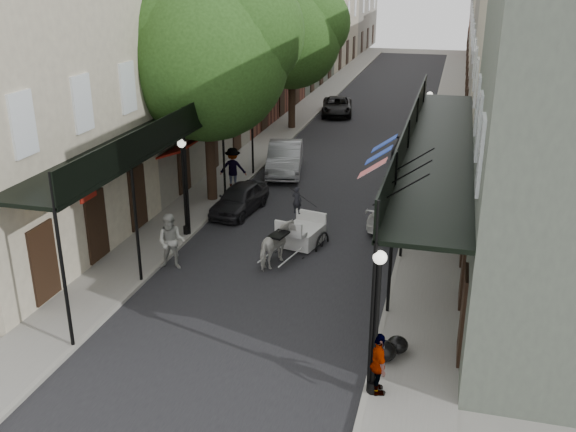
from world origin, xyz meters
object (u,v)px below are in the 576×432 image
Objects in this scene: lamppost_left at (184,186)px; car_left_near at (240,199)px; lamppost_right_near at (376,322)px; pedestrian_walking at (171,242)px; car_right_near at (399,210)px; tree_far at (298,35)px; pedestrian_sidewalk_right at (378,364)px; car_left_mid at (285,158)px; car_left_far at (337,106)px; carriage at (307,218)px; horse at (278,246)px; car_right_far at (411,145)px; tree_near at (217,50)px; pedestrian_sidewalk_left at (233,168)px; lamppost_right_far at (427,127)px.

car_left_near is (1.11, 3.00, -1.44)m from lamppost_left.
lamppost_right_near reaches higher than car_left_near.
car_right_near is at bearing 28.87° from pedestrian_walking.
tree_far is 21.46m from pedestrian_walking.
pedestrian_sidewalk_right is 18.21m from car_left_mid.
car_left_far is (0.87, 25.61, -0.37)m from pedestrian_walking.
car_left_mid is (-6.80, 16.89, -0.16)m from pedestrian_sidewalk_right.
lamppost_right_near is 9.29m from pedestrian_walking.
lamppost_left is at bearing -89.54° from tree_far.
carriage is 8.76m from car_left_mid.
horse is at bearing -93.57° from car_left_far.
carriage is at bearing 79.16° from car_right_far.
carriage is 0.59× the size of car_right_near.
car_left_near is at bearing -85.28° from tree_far.
car_right_far is at bearing 92.29° from lamppost_right_near.
car_left_mid is 1.08× the size of car_right_far.
tree_near is 14.02m from tree_far.
pedestrian_walking is at bearing 31.68° from horse.
car_left_mid is at bearing 93.16° from car_left_near.
tree_near reaches higher than car_right_far.
lamppost_right_near reaches higher than pedestrian_sidewalk_right.
pedestrian_sidewalk_left is at bearing 91.01° from lamppost_left.
horse reaches higher than car_left_near.
lamppost_right_near is at bearing -72.32° from tree_far.
horse is 0.37× the size of car_left_mid.
carriage is 12.86m from car_right_far.
tree_far is at bearing 80.24° from pedestrian_walking.
car_right_near is at bearing 23.70° from lamppost_left.
carriage is 0.52× the size of car_left_mid.
car_right_far is (5.85, 4.33, -0.03)m from car_left_mid.
car_left_mid reaches higher than horse.
car_left_far is (-6.70, 10.90, -1.44)m from lamppost_right_far.
lamppost_right_far is 11.95m from carriage.
pedestrian_sidewalk_left is 0.41× the size of car_left_mid.
lamppost_right_far reaches higher than pedestrian_sidewalk_right.
car_right_far is at bearing 60.92° from lamppost_left.
car_left_near is at bearing 14.72° from car_right_near.
lamppost_left is (0.15, -18.18, -3.79)m from tree_far.
lamppost_right_far reaches higher than car_left_far.
lamppost_left reaches higher than pedestrian_walking.
horse is at bearing 110.43° from pedestrian_sidewalk_left.
car_left_near is (-7.19, 11.00, -0.31)m from pedestrian_sidewalk_right.
tree_far is (-0.05, 14.00, -0.65)m from tree_near.
lamppost_right_far is at bearing 126.67° from car_right_far.
pedestrian_sidewalk_left is at bearing 145.50° from carriage.
tree_far is at bearing 88.82° from car_left_mid.
tree_near reaches higher than pedestrian_sidewalk_left.
lamppost_right_near reaches higher than car_right_far.
pedestrian_walking is 9.34m from car_right_near.
car_left_mid is (1.50, 8.89, -1.29)m from lamppost_left.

